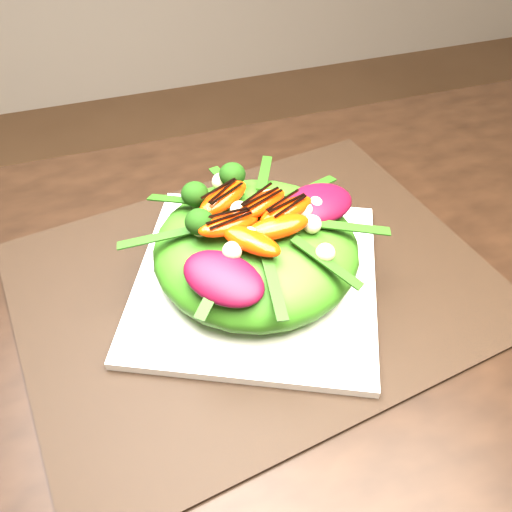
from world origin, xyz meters
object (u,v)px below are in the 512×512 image
object	(u,v)px
dining_table	(472,340)
orange_segment	(230,201)
plate_base	(256,279)
placemat	(256,283)
lettuce_mound	(256,249)
salad_bowl	(256,271)

from	to	relation	value
dining_table	orange_segment	bearing A→B (deg)	143.64
dining_table	plate_base	size ratio (longest dim) A/B	6.10
plate_base	orange_segment	bearing A→B (deg)	118.64
placemat	dining_table	bearing A→B (deg)	-32.56
orange_segment	dining_table	bearing A→B (deg)	-36.36
dining_table	lettuce_mound	xyz separation A→B (m)	(-0.20, 0.13, 0.08)
salad_bowl	orange_segment	size ratio (longest dim) A/B	3.59
lettuce_mound	orange_segment	size ratio (longest dim) A/B	3.41
lettuce_mound	orange_segment	bearing A→B (deg)	118.64
dining_table	salad_bowl	distance (m)	0.24
placemat	plate_base	distance (m)	0.01
placemat	orange_segment	bearing A→B (deg)	118.64
placemat	orange_segment	world-z (taller)	orange_segment
orange_segment	placemat	bearing A→B (deg)	-61.36
plate_base	salad_bowl	bearing A→B (deg)	0.00
plate_base	orange_segment	distance (m)	0.10
placemat	plate_base	world-z (taller)	plate_base
plate_base	lettuce_mound	size ratio (longest dim) A/B	1.21
placemat	salad_bowl	bearing A→B (deg)	180.00
lettuce_mound	placemat	bearing A→B (deg)	0.00
placemat	salad_bowl	xyz separation A→B (m)	(-0.00, 0.00, 0.02)
dining_table	lettuce_mound	bearing A→B (deg)	147.44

